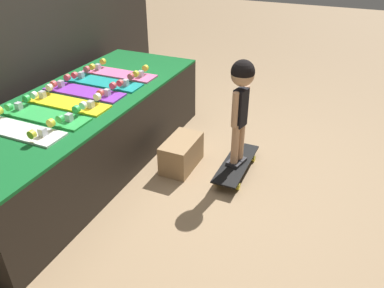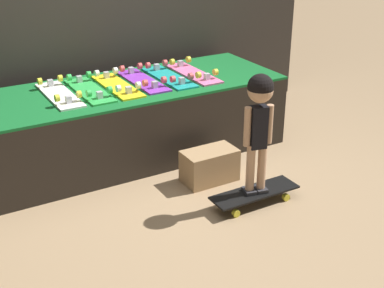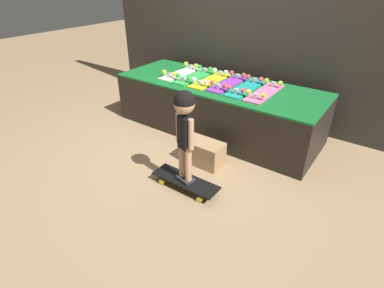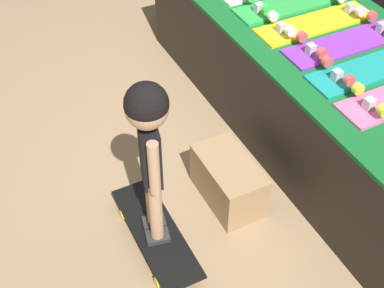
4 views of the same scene
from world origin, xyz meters
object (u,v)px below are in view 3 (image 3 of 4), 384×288
(skateboard_pink_on_rack, at_px, (265,92))
(skateboard_green_on_rack, at_px, (195,76))
(skateboard_teal_on_rack, at_px, (246,87))
(skateboard_on_floor, at_px, (185,181))
(child, at_px, (185,121))
(skateboard_yellow_on_rack, at_px, (211,80))
(skateboard_white_on_rack, at_px, (181,73))
(storage_box, at_px, (204,153))
(skateboard_purple_on_rack, at_px, (228,83))

(skateboard_pink_on_rack, bearing_deg, skateboard_green_on_rack, 179.39)
(skateboard_teal_on_rack, xyz_separation_m, skateboard_pink_on_rack, (0.23, -0.01, 0.00))
(skateboard_teal_on_rack, height_order, skateboard_on_floor, skateboard_teal_on_rack)
(child, bearing_deg, skateboard_yellow_on_rack, 125.76)
(skateboard_white_on_rack, xyz_separation_m, skateboard_pink_on_rack, (1.14, -0.03, 0.00))
(skateboard_on_floor, bearing_deg, skateboard_white_on_rack, 128.79)
(skateboard_white_on_rack, bearing_deg, storage_box, -41.20)
(skateboard_purple_on_rack, bearing_deg, skateboard_white_on_rack, -179.96)
(skateboard_white_on_rack, height_order, skateboard_yellow_on_rack, same)
(skateboard_pink_on_rack, xyz_separation_m, child, (-0.18, -1.16, 0.07))
(skateboard_yellow_on_rack, bearing_deg, skateboard_green_on_rack, 178.96)
(skateboard_white_on_rack, bearing_deg, child, -51.21)
(skateboard_purple_on_rack, bearing_deg, skateboard_yellow_on_rack, -174.96)
(skateboard_green_on_rack, relative_size, child, 0.79)
(skateboard_green_on_rack, relative_size, storage_box, 1.66)
(skateboard_white_on_rack, height_order, skateboard_pink_on_rack, same)
(skateboard_teal_on_rack, height_order, storage_box, skateboard_teal_on_rack)
(skateboard_green_on_rack, bearing_deg, skateboard_teal_on_rack, -0.35)
(skateboard_white_on_rack, xyz_separation_m, skateboard_teal_on_rack, (0.91, -0.02, 0.00))
(skateboard_on_floor, height_order, storage_box, storage_box)
(skateboard_teal_on_rack, bearing_deg, skateboard_on_floor, -87.78)
(skateboard_white_on_rack, bearing_deg, skateboard_teal_on_rack, -1.24)
(skateboard_white_on_rack, relative_size, skateboard_pink_on_rack, 1.00)
(skateboard_on_floor, distance_m, child, 0.61)
(skateboard_purple_on_rack, xyz_separation_m, skateboard_on_floor, (0.27, -1.19, -0.54))
(skateboard_purple_on_rack, distance_m, skateboard_teal_on_rack, 0.23)
(skateboard_white_on_rack, height_order, skateboard_green_on_rack, same)
(skateboard_purple_on_rack, distance_m, skateboard_on_floor, 1.33)
(skateboard_pink_on_rack, bearing_deg, storage_box, -111.03)
(skateboard_green_on_rack, bearing_deg, storage_box, -49.40)
(skateboard_yellow_on_rack, xyz_separation_m, skateboard_teal_on_rack, (0.46, 0.00, 0.00))
(skateboard_teal_on_rack, bearing_deg, storage_box, -94.04)
(skateboard_green_on_rack, xyz_separation_m, child, (0.73, -1.17, 0.07))
(storage_box, bearing_deg, skateboard_on_floor, -77.49)
(skateboard_green_on_rack, bearing_deg, skateboard_white_on_rack, 176.10)
(skateboard_green_on_rack, relative_size, skateboard_teal_on_rack, 1.00)
(skateboard_on_floor, bearing_deg, skateboard_purple_on_rack, 102.92)
(skateboard_purple_on_rack, relative_size, skateboard_on_floor, 1.04)
(skateboard_green_on_rack, distance_m, storage_box, 1.09)
(skateboard_yellow_on_rack, xyz_separation_m, child, (0.50, -1.17, 0.07))
(skateboard_pink_on_rack, distance_m, child, 1.18)
(child, distance_m, storage_box, 0.72)
(skateboard_on_floor, height_order, child, child)
(skateboard_green_on_rack, height_order, skateboard_yellow_on_rack, same)
(skateboard_teal_on_rack, relative_size, child, 0.79)
(skateboard_green_on_rack, bearing_deg, skateboard_purple_on_rack, 2.01)
(skateboard_purple_on_rack, bearing_deg, storage_box, -76.84)
(skateboard_white_on_rack, distance_m, skateboard_yellow_on_rack, 0.46)
(skateboard_yellow_on_rack, bearing_deg, skateboard_pink_on_rack, -0.47)
(skateboard_teal_on_rack, xyz_separation_m, storage_box, (-0.05, -0.73, -0.49))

